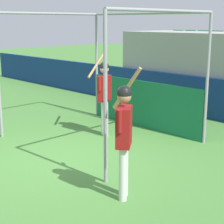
# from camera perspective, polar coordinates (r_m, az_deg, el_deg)

# --- Properties ---
(ground_plane) EXTENTS (60.00, 60.00, 0.00)m
(ground_plane) POSITION_cam_1_polar(r_m,az_deg,el_deg) (7.93, -8.32, -7.26)
(ground_plane) COLOR #477F38
(outfield_wall) EXTENTS (24.00, 0.12, 1.22)m
(outfield_wall) POSITION_cam_1_polar(r_m,az_deg,el_deg) (11.49, 13.13, 2.26)
(outfield_wall) COLOR navy
(outfield_wall) RESTS_ON ground
(bleacher_section) EXTENTS (6.50, 2.40, 2.50)m
(bleacher_section) POSITION_cam_1_polar(r_m,az_deg,el_deg) (12.46, 16.46, 5.89)
(bleacher_section) COLOR #9E9E99
(bleacher_section) RESTS_ON ground
(batting_cage) EXTENTS (3.85, 3.27, 3.04)m
(batting_cage) POSITION_cam_1_polar(r_m,az_deg,el_deg) (9.56, 2.71, 4.23)
(batting_cage) COLOR gray
(batting_cage) RESTS_ON ground
(player_batter) EXTENTS (0.73, 0.75, 2.01)m
(player_batter) POSITION_cam_1_polar(r_m,az_deg,el_deg) (9.27, -1.19, 3.22)
(player_batter) COLOR silver
(player_batter) RESTS_ON ground
(player_waiting) EXTENTS (0.69, 0.61, 2.12)m
(player_waiting) POSITION_cam_1_polar(r_m,az_deg,el_deg) (5.88, 1.82, -2.90)
(player_waiting) COLOR silver
(player_waiting) RESTS_ON ground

